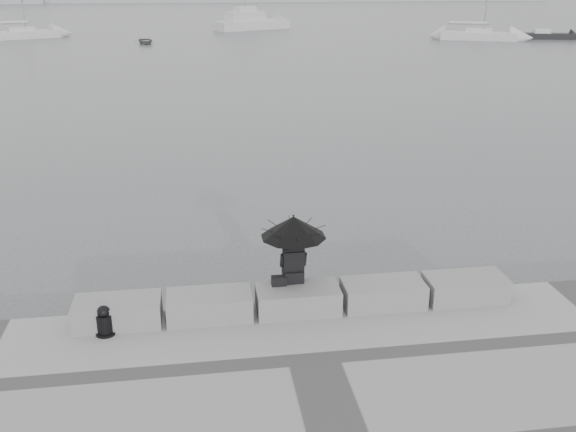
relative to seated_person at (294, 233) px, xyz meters
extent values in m
plane|color=#484B4E|center=(0.04, 0.13, -2.02)|extent=(360.00, 360.00, 0.00)
cube|color=slate|center=(-3.36, -0.32, -1.27)|extent=(1.60, 0.80, 0.50)
cube|color=slate|center=(-1.66, -0.32, -1.27)|extent=(1.60, 0.80, 0.50)
cube|color=slate|center=(0.04, -0.32, -1.27)|extent=(1.60, 0.80, 0.50)
cube|color=slate|center=(1.74, -0.32, -1.27)|extent=(1.60, 0.80, 0.50)
cube|color=slate|center=(3.44, -0.32, -1.27)|extent=(1.60, 0.80, 0.50)
sphere|color=#726056|center=(0.00, 0.02, -0.24)|extent=(0.21, 0.21, 0.21)
cylinder|color=black|center=(0.00, 0.01, -0.17)|extent=(0.02, 0.02, 1.00)
cone|color=black|center=(0.00, 0.01, 0.12)|extent=(1.27, 1.27, 0.41)
sphere|color=black|center=(0.00, 0.01, 0.35)|extent=(0.04, 0.04, 0.04)
cube|color=black|center=(-0.30, -0.15, -0.93)|extent=(0.29, 0.17, 0.19)
cylinder|color=black|center=(-3.56, -0.67, -1.49)|extent=(0.37, 0.37, 0.06)
cylinder|color=black|center=(-3.56, -0.67, -1.31)|extent=(0.29, 0.29, 0.41)
sphere|color=black|center=(-3.56, -0.67, -1.06)|extent=(0.24, 0.24, 0.24)
cube|color=silver|center=(-19.92, 64.15, -1.67)|extent=(7.96, 5.40, 0.90)
cube|color=silver|center=(-19.92, 64.15, -1.07)|extent=(3.11, 2.58, 0.50)
cylinder|color=gray|center=(-19.92, 64.15, -0.42)|extent=(3.95, 1.91, 0.10)
cube|color=silver|center=(28.46, 55.54, -1.67)|extent=(8.01, 5.37, 0.90)
cube|color=silver|center=(28.46, 55.54, -1.07)|extent=(3.12, 2.57, 0.50)
cylinder|color=gray|center=(28.46, 55.54, -0.42)|extent=(3.99, 1.89, 0.10)
cube|color=silver|center=(5.89, 72.41, -1.52)|extent=(9.87, 6.88, 1.20)
cube|color=silver|center=(5.89, 72.41, -0.42)|extent=(5.30, 4.15, 1.20)
cube|color=silver|center=(5.89, 72.41, 0.48)|extent=(2.88, 2.52, 0.60)
cube|color=black|center=(36.49, 55.48, -1.77)|extent=(5.69, 3.00, 0.70)
cube|color=silver|center=(36.49, 55.48, -1.27)|extent=(1.90, 1.59, 0.50)
imported|color=slate|center=(-6.35, 56.70, -1.76)|extent=(3.33, 1.98, 0.53)
camera|label=1|loc=(-1.74, -11.19, 4.64)|focal=40.00mm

